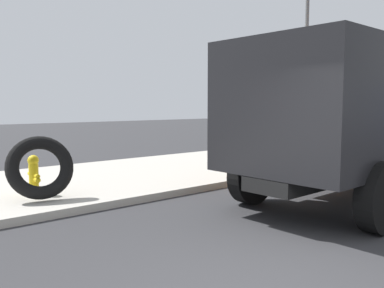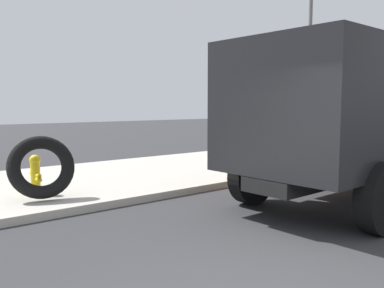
% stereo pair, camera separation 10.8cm
% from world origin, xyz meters
% --- Properties ---
extents(sidewalk_curb, '(36.00, 5.00, 0.15)m').
position_xyz_m(sidewalk_curb, '(0.00, 6.50, 0.07)').
color(sidewalk_curb, '#ADA89E').
rests_on(sidewalk_curb, ground).
extents(fire_hydrant, '(0.21, 0.48, 0.79)m').
position_xyz_m(fire_hydrant, '(-0.37, 5.51, 0.57)').
color(fire_hydrant, yellow).
rests_on(fire_hydrant, sidewalk_curb).
extents(loose_tire, '(1.35, 0.96, 1.23)m').
position_xyz_m(loose_tire, '(-0.43, 4.96, 0.77)').
color(loose_tire, black).
rests_on(loose_tire, sidewalk_curb).
extents(dump_truck_orange, '(7.05, 2.92, 3.00)m').
position_xyz_m(dump_truck_orange, '(4.98, 1.39, 1.61)').
color(dump_truck_orange, orange).
rests_on(dump_truck_orange, ground).
extents(street_light_pole, '(0.12, 0.12, 6.75)m').
position_xyz_m(street_light_pole, '(8.23, 5.08, 3.53)').
color(street_light_pole, '#595B5E').
rests_on(street_light_pole, sidewalk_curb).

